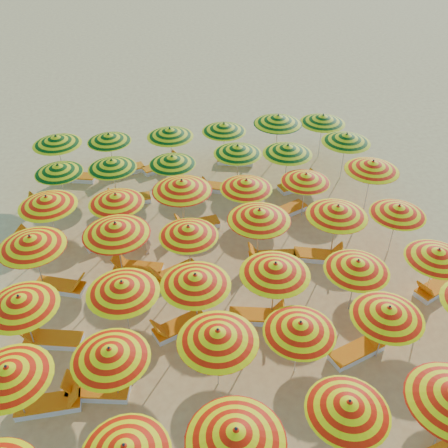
{
  "coord_description": "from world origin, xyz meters",
  "views": [
    {
      "loc": [
        -2.53,
        -13.19,
        12.0
      ],
      "look_at": [
        0.0,
        0.5,
        1.6
      ],
      "focal_mm": 40.0,
      "sensor_mm": 36.0,
      "label": 1
    }
  ],
  "objects_px": {
    "umbrella_12": "(20,302)",
    "lounger_22": "(227,188)",
    "umbrella_29": "(373,166)",
    "lounger_10": "(61,286)",
    "umbrella_13": "(122,287)",
    "lounger_19": "(52,203)",
    "umbrella_32": "(172,160)",
    "lounger_8": "(257,316)",
    "lounger_23": "(298,185)",
    "umbrella_33": "(238,149)",
    "umbrella_3": "(349,406)",
    "lounger_7": "(179,327)",
    "umbrella_18": "(31,242)",
    "umbrella_24": "(47,201)",
    "umbrella_35": "(346,138)",
    "lounger_13": "(271,257)",
    "umbrella_34": "(288,149)",
    "lounger_9": "(436,288)",
    "umbrella_38": "(170,132)",
    "lounger_18": "(286,211)",
    "umbrella_22": "(337,211)",
    "umbrella_14": "(195,280)",
    "umbrella_2": "(236,435)",
    "umbrella_20": "(188,231)",
    "umbrella_8": "(218,336)",
    "umbrella_15": "(275,269)",
    "lounger_15": "(41,241)",
    "lounger_6": "(52,339)",
    "lounger_24": "(76,177)",
    "lounger_17": "(197,225)",
    "beachgoer_a": "(146,238)",
    "umbrella_36": "(56,140)",
    "lounger_26": "(161,166)",
    "umbrella_40": "(278,119)",
    "umbrella_16": "(357,265)",
    "lounger_14": "(318,256)",
    "umbrella_28": "(306,178)",
    "umbrella_27": "(246,184)",
    "lounger_4": "(96,391)",
    "umbrella_19": "(116,229)",
    "lounger_27": "(236,160)",
    "umbrella_31": "(112,164)",
    "umbrella_30": "(58,169)",
    "umbrella_23": "(398,210)",
    "lounger_21": "(189,194)",
    "lounger_5": "(358,351)",
    "lounger_3": "(50,404)",
    "lounger_16": "(108,238)",
    "umbrella_6": "(8,372)"
  },
  "relations": [
    {
      "from": "lounger_4",
      "to": "lounger_16",
      "type": "relative_size",
      "value": 1.0
    },
    {
      "from": "umbrella_32",
      "to": "lounger_8",
      "type": "height_order",
      "value": "umbrella_32"
    },
    {
      "from": "umbrella_34",
      "to": "lounger_9",
      "type": "relative_size",
      "value": 1.43
    },
    {
      "from": "umbrella_15",
      "to": "lounger_15",
      "type": "height_order",
      "value": "umbrella_15"
    },
    {
      "from": "umbrella_18",
      "to": "umbrella_24",
      "type": "relative_size",
      "value": 1.02
    },
    {
      "from": "umbrella_2",
      "to": "umbrella_23",
      "type": "bearing_deg",
      "value": 45.02
    },
    {
      "from": "umbrella_14",
      "to": "lounger_15",
      "type": "distance_m",
      "value": 7.58
    },
    {
      "from": "umbrella_22",
      "to": "umbrella_31",
      "type": "height_order",
      "value": "umbrella_22"
    },
    {
      "from": "umbrella_40",
      "to": "umbrella_24",
      "type": "bearing_deg",
      "value": -154.11
    },
    {
      "from": "umbrella_12",
      "to": "lounger_21",
      "type": "xyz_separation_m",
      "value": [
        5.58,
        7.33,
        -1.82
      ]
    },
    {
      "from": "umbrella_38",
      "to": "lounger_18",
      "type": "height_order",
      "value": "umbrella_38"
    },
    {
      "from": "lounger_14",
      "to": "umbrella_12",
      "type": "bearing_deg",
      "value": -147.5
    },
    {
      "from": "lounger_3",
      "to": "lounger_26",
      "type": "distance_m",
      "value": 12.71
    },
    {
      "from": "umbrella_29",
      "to": "umbrella_38",
      "type": "height_order",
      "value": "umbrella_29"
    },
    {
      "from": "umbrella_29",
      "to": "lounger_10",
      "type": "bearing_deg",
      "value": -167.33
    },
    {
      "from": "umbrella_38",
      "to": "lounger_23",
      "type": "relative_size",
      "value": 1.22
    },
    {
      "from": "umbrella_12",
      "to": "lounger_15",
      "type": "xyz_separation_m",
      "value": [
        -0.35,
        5.12,
        -1.82
      ]
    },
    {
      "from": "umbrella_12",
      "to": "umbrella_3",
      "type": "bearing_deg",
      "value": -31.0
    },
    {
      "from": "umbrella_28",
      "to": "lounger_26",
      "type": "bearing_deg",
      "value": 138.25
    },
    {
      "from": "lounger_10",
      "to": "lounger_24",
      "type": "relative_size",
      "value": 1.0
    },
    {
      "from": "lounger_13",
      "to": "umbrella_22",
      "type": "bearing_deg",
      "value": -177.74
    },
    {
      "from": "lounger_3",
      "to": "umbrella_6",
      "type": "bearing_deg",
      "value": -159.55
    },
    {
      "from": "umbrella_16",
      "to": "lounger_14",
      "type": "relative_size",
      "value": 1.47
    },
    {
      "from": "umbrella_2",
      "to": "umbrella_12",
      "type": "xyz_separation_m",
      "value": [
        -5.1,
        5.03,
        -0.1
      ]
    },
    {
      "from": "umbrella_20",
      "to": "umbrella_38",
      "type": "xyz_separation_m",
      "value": [
        0.09,
        7.23,
        0.08
      ]
    },
    {
      "from": "umbrella_36",
      "to": "lounger_26",
      "type": "xyz_separation_m",
      "value": [
        4.42,
        0.07,
        -1.82
      ]
    },
    {
      "from": "umbrella_30",
      "to": "lounger_4",
      "type": "relative_size",
      "value": 1.36
    },
    {
      "from": "lounger_4",
      "to": "lounger_22",
      "type": "relative_size",
      "value": 1.0
    },
    {
      "from": "lounger_22",
      "to": "beachgoer_a",
      "type": "bearing_deg",
      "value": -112.69
    },
    {
      "from": "umbrella_14",
      "to": "umbrella_22",
      "type": "distance_m",
      "value": 5.87
    },
    {
      "from": "umbrella_19",
      "to": "umbrella_22",
      "type": "distance_m",
      "value": 7.57
    },
    {
      "from": "umbrella_3",
      "to": "lounger_7",
      "type": "xyz_separation_m",
      "value": [
        -3.48,
        4.6,
        -1.7
      ]
    },
    {
      "from": "umbrella_2",
      "to": "umbrella_20",
      "type": "height_order",
      "value": "umbrella_2"
    },
    {
      "from": "lounger_17",
      "to": "beachgoer_a",
      "type": "relative_size",
      "value": 1.37
    },
    {
      "from": "lounger_5",
      "to": "lounger_14",
      "type": "xyz_separation_m",
      "value": [
        0.29,
        4.36,
        0.0
      ]
    },
    {
      "from": "lounger_4",
      "to": "lounger_7",
      "type": "bearing_deg",
      "value": -129.8
    },
    {
      "from": "umbrella_13",
      "to": "lounger_19",
      "type": "xyz_separation_m",
      "value": [
        -3.01,
        7.67,
        -1.84
      ]
    },
    {
      "from": "lounger_10",
      "to": "lounger_26",
      "type": "xyz_separation_m",
      "value": [
        4.02,
        7.47,
        0.0
      ]
    },
    {
      "from": "umbrella_35",
      "to": "lounger_26",
      "type": "xyz_separation_m",
      "value": [
        -8.02,
        2.23,
        -1.85
      ]
    },
    {
      "from": "umbrella_8",
      "to": "lounger_19",
      "type": "distance_m",
      "value": 11.47
    },
    {
      "from": "umbrella_3",
      "to": "umbrella_2",
      "type": "bearing_deg",
      "value": -172.82
    },
    {
      "from": "umbrella_12",
      "to": "lounger_22",
      "type": "xyz_separation_m",
      "value": [
        7.27,
        7.47,
        -1.82
      ]
    },
    {
      "from": "umbrella_27",
      "to": "lounger_4",
      "type": "relative_size",
      "value": 1.47
    },
    {
      "from": "umbrella_35",
      "to": "lounger_13",
      "type": "xyz_separation_m",
      "value": [
        -4.63,
        -5.05,
        -1.85
      ]
    },
    {
      "from": "lounger_6",
      "to": "lounger_24",
      "type": "bearing_deg",
      "value": -76.55
    },
    {
      "from": "lounger_23",
      "to": "umbrella_33",
      "type": "bearing_deg",
      "value": 154.72
    },
    {
      "from": "beachgoer_a",
      "to": "umbrella_8",
      "type": "bearing_deg",
      "value": 8.06
    },
    {
      "from": "umbrella_12",
      "to": "umbrella_31",
      "type": "bearing_deg",
      "value": 71.34
    },
    {
      "from": "lounger_27",
      "to": "beachgoer_a",
      "type": "height_order",
      "value": "beachgoer_a"
    },
    {
      "from": "lounger_7",
      "to": "lounger_19",
      "type": "xyz_separation_m",
      "value": [
        -4.52,
        7.8,
        0.0
      ]
    }
  ]
}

